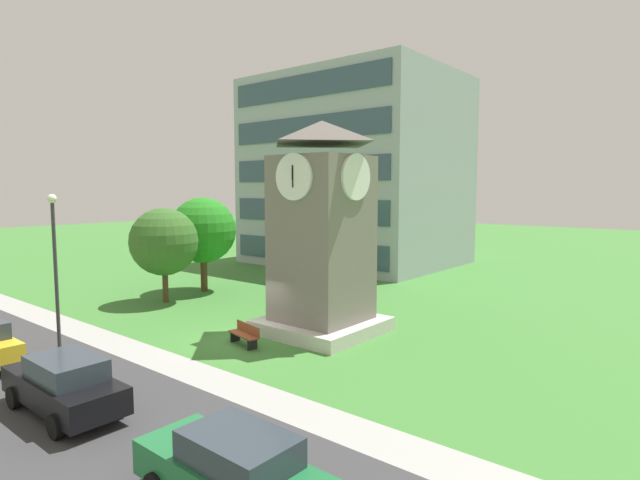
% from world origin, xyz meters
% --- Properties ---
extents(ground_plane, '(160.00, 160.00, 0.00)m').
position_xyz_m(ground_plane, '(0.00, 0.00, 0.00)').
color(ground_plane, '#3D7A33').
extents(street_asphalt, '(120.00, 7.20, 0.01)m').
position_xyz_m(street_asphalt, '(0.00, -8.04, 0.00)').
color(street_asphalt, '#38383A').
rests_on(street_asphalt, ground).
extents(kerb_strip, '(120.00, 1.60, 0.01)m').
position_xyz_m(kerb_strip, '(0.00, -3.64, 0.00)').
color(kerb_strip, '#9E9E99').
rests_on(kerb_strip, ground).
extents(office_building, '(16.70, 13.44, 16.00)m').
position_xyz_m(office_building, '(-10.06, 22.63, 8.00)').
color(office_building, '#9EA8B2').
rests_on(office_building, ground).
extents(clock_tower, '(4.83, 4.83, 9.46)m').
position_xyz_m(clock_tower, '(1.85, 3.25, 4.19)').
color(clock_tower, slate).
rests_on(clock_tower, ground).
extents(park_bench, '(1.86, 0.88, 0.88)m').
position_xyz_m(park_bench, '(0.63, -0.32, 0.46)').
color(park_bench, brown).
rests_on(park_bench, ground).
extents(street_lamp, '(0.36, 0.36, 6.28)m').
position_xyz_m(street_lamp, '(-4.67, -5.51, 3.86)').
color(street_lamp, '#333338').
rests_on(street_lamp, ground).
extents(tree_by_building, '(4.15, 4.15, 5.97)m').
position_xyz_m(tree_by_building, '(-9.86, 5.76, 3.89)').
color(tree_by_building, '#513823').
rests_on(tree_by_building, ground).
extents(tree_near_tower, '(3.85, 3.85, 5.43)m').
position_xyz_m(tree_near_tower, '(-8.95, 2.31, 3.49)').
color(tree_near_tower, '#513823').
rests_on(tree_near_tower, ground).
extents(parked_car_black, '(4.64, 1.95, 1.69)m').
position_xyz_m(parked_car_black, '(1.42, -8.01, 0.86)').
color(parked_car_black, black).
rests_on(parked_car_black, ground).
extents(parked_car_green, '(4.55, 1.92, 1.69)m').
position_xyz_m(parked_car_green, '(8.68, -7.94, 0.86)').
color(parked_car_green, '#1E6B38').
rests_on(parked_car_green, ground).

